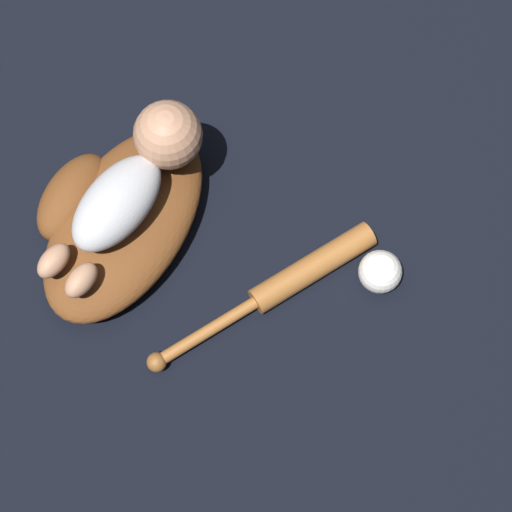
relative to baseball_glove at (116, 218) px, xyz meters
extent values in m
plane|color=black|center=(0.04, -0.03, -0.04)|extent=(6.00, 6.00, 0.00)
ellipsoid|color=brown|center=(-0.01, -0.02, 0.00)|extent=(0.42, 0.32, 0.08)
ellipsoid|color=brown|center=(0.03, 0.08, 0.00)|extent=(0.19, 0.14, 0.08)
ellipsoid|color=#B2B2B7|center=(-0.01, -0.02, 0.08)|extent=(0.21, 0.17, 0.08)
sphere|color=tan|center=(0.12, -0.07, 0.10)|extent=(0.11, 0.11, 0.11)
ellipsoid|color=tan|center=(-0.11, 0.06, 0.06)|extent=(0.07, 0.06, 0.04)
ellipsoid|color=tan|center=(-0.13, 0.02, 0.06)|extent=(0.07, 0.06, 0.04)
cylinder|color=#9E602D|center=(-0.03, -0.33, -0.02)|extent=(0.18, 0.20, 0.04)
cylinder|color=#9E602D|center=(-0.16, -0.18, -0.02)|extent=(0.14, 0.15, 0.02)
sphere|color=brown|center=(-0.22, -0.11, -0.02)|extent=(0.03, 0.03, 0.03)
sphere|color=white|center=(-0.02, -0.44, -0.01)|extent=(0.07, 0.07, 0.07)
camera|label=1|loc=(-0.50, -0.31, 1.30)|focal=60.00mm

